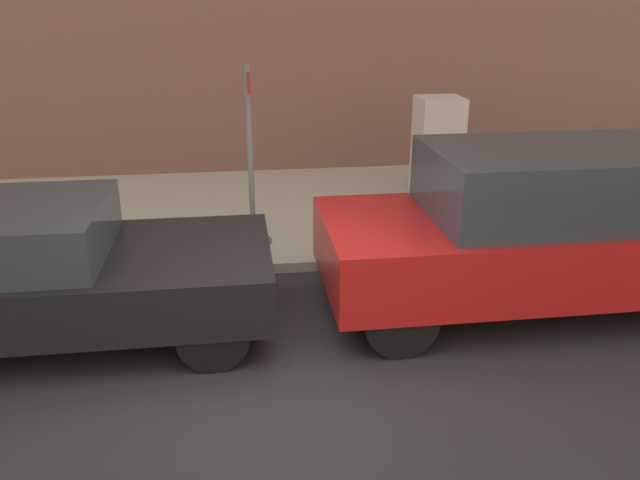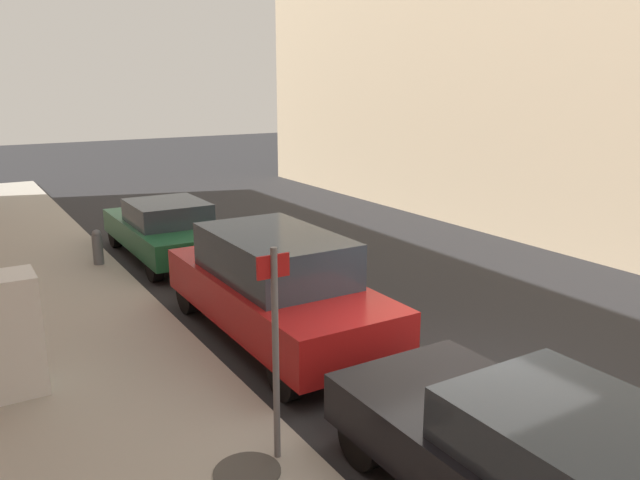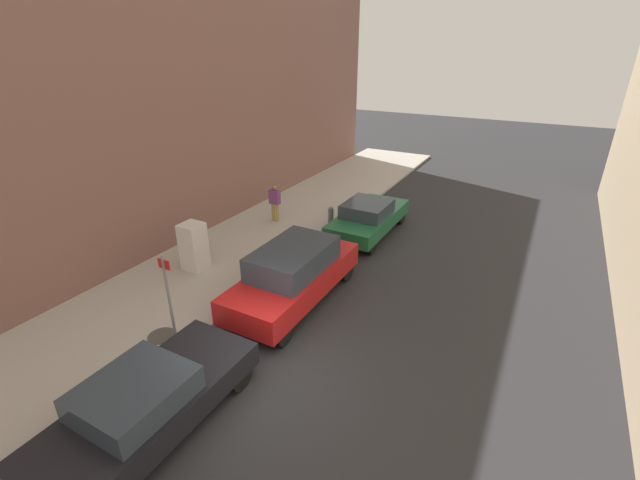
% 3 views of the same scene
% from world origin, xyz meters
% --- Properties ---
extents(ground_plane, '(80.00, 80.00, 0.00)m').
position_xyz_m(ground_plane, '(0.00, 0.00, 0.00)').
color(ground_plane, '#28282B').
extents(discarded_refrigerator, '(0.68, 0.71, 1.58)m').
position_xyz_m(discarded_refrigerator, '(-4.88, 2.96, 0.92)').
color(discarded_refrigerator, white).
rests_on(discarded_refrigerator, sidewalk_slab).
extents(manhole_cover, '(0.70, 0.70, 0.02)m').
position_xyz_m(manhole_cover, '(-3.08, -0.19, 0.14)').
color(manhole_cover, '#47443F').
rests_on(manhole_cover, sidewalk_slab).
extents(street_sign_post, '(0.36, 0.07, 2.33)m').
position_xyz_m(street_sign_post, '(-2.68, -0.10, 1.44)').
color(street_sign_post, slate).
rests_on(street_sign_post, sidewalk_slab).
extents(fire_hydrant, '(0.22, 0.22, 0.78)m').
position_xyz_m(fire_hydrant, '(-2.68, 8.41, 0.53)').
color(fire_hydrant, slate).
rests_on(fire_hydrant, sidewalk_slab).
extents(parked_sedan_dark, '(1.86, 4.55, 1.37)m').
position_xyz_m(parked_sedan_dark, '(-1.09, -2.31, 0.71)').
color(parked_sedan_dark, black).
rests_on(parked_sedan_dark, ground).
extents(parked_suv_red, '(1.87, 4.88, 1.75)m').
position_xyz_m(parked_suv_red, '(-1.09, 3.02, 0.91)').
color(parked_suv_red, red).
rests_on(parked_suv_red, ground).
extents(parked_sedan_green, '(1.82, 4.42, 1.38)m').
position_xyz_m(parked_sedan_green, '(-1.09, 8.54, 0.71)').
color(parked_sedan_green, '#1E6038').
rests_on(parked_sedan_green, ground).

